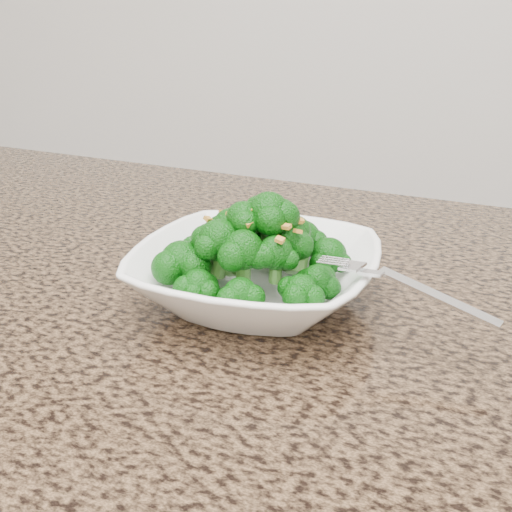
% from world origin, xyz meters
% --- Properties ---
extents(granite_counter, '(1.64, 1.04, 0.03)m').
position_xyz_m(granite_counter, '(0.00, 0.30, 0.89)').
color(granite_counter, brown).
rests_on(granite_counter, cabinet).
extents(bowl, '(0.26, 0.26, 0.06)m').
position_xyz_m(bowl, '(0.07, 0.38, 0.93)').
color(bowl, white).
rests_on(bowl, granite_counter).
extents(broccoli_pile, '(0.21, 0.21, 0.07)m').
position_xyz_m(broccoli_pile, '(0.07, 0.38, 0.99)').
color(broccoli_pile, '#0A5109').
rests_on(broccoli_pile, bowl).
extents(garlic_topping, '(0.12, 0.12, 0.01)m').
position_xyz_m(garlic_topping, '(0.07, 0.38, 1.03)').
color(garlic_topping, gold).
rests_on(garlic_topping, broccoli_pile).
extents(fork, '(0.18, 0.06, 0.01)m').
position_xyz_m(fork, '(0.19, 0.36, 0.96)').
color(fork, silver).
rests_on(fork, bowl).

